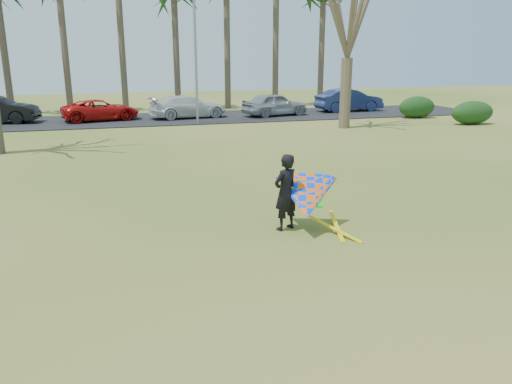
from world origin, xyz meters
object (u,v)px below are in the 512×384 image
object	(u,v)px
kite_flyer	(304,197)
car_5	(349,100)
bare_tree_right	(350,9)
car_4	(275,104)
car_3	(188,107)
car_2	(101,110)
streetlight	(198,49)

from	to	relation	value
kite_flyer	car_5	bearing A→B (deg)	61.41
bare_tree_right	kite_flyer	distance (m)	19.04
bare_tree_right	car_5	size ratio (longest dim) A/B	1.84
bare_tree_right	car_4	xyz separation A→B (m)	(-2.20, 6.38, -5.72)
bare_tree_right	car_3	distance (m)	12.11
car_3	kite_flyer	bearing A→B (deg)	169.29
car_2	kite_flyer	xyz separation A→B (m)	(4.98, -22.90, 0.14)
car_2	kite_flyer	distance (m)	23.44
car_2	car_5	size ratio (longest dim) A/B	0.96
car_4	kite_flyer	world-z (taller)	kite_flyer
car_5	kite_flyer	size ratio (longest dim) A/B	2.09
bare_tree_right	car_3	size ratio (longest dim) A/B	1.80
car_4	car_3	bearing A→B (deg)	71.40
car_3	car_5	xyz separation A→B (m)	(12.17, 0.71, 0.08)
streetlight	kite_flyer	distance (m)	20.25
car_2	car_5	distance (m)	17.77
bare_tree_right	streetlight	bearing A→B (deg)	152.97
streetlight	car_4	bearing A→B (deg)	22.91
bare_tree_right	car_5	world-z (taller)	bare_tree_right
car_2	kite_flyer	bearing A→B (deg)	179.29
streetlight	car_2	size ratio (longest dim) A/B	1.67
car_3	car_4	bearing A→B (deg)	-103.63
car_4	kite_flyer	size ratio (longest dim) A/B	1.93
car_3	car_5	distance (m)	12.19
kite_flyer	streetlight	bearing A→B (deg)	87.30
bare_tree_right	kite_flyer	size ratio (longest dim) A/B	3.86
car_3	kite_flyer	size ratio (longest dim) A/B	2.15
bare_tree_right	streetlight	distance (m)	9.05
bare_tree_right	car_2	bearing A→B (deg)	153.03
streetlight	car_5	distance (m)	12.88
streetlight	car_4	world-z (taller)	streetlight
streetlight	car_5	xyz separation A→B (m)	(11.85, 3.56, -3.58)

